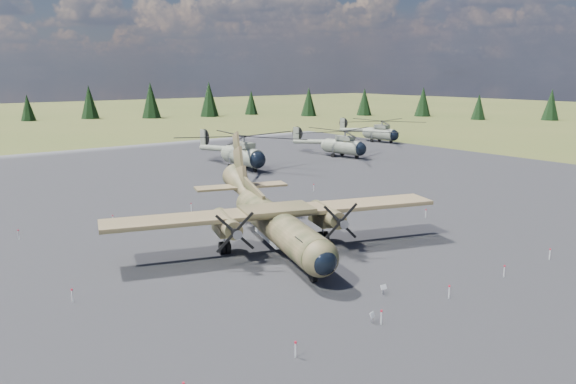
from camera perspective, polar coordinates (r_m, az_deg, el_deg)
ground at (r=43.94m, az=0.08°, el=-5.97°), size 500.00×500.00×0.00m
apron at (r=51.89m, az=-6.68°, el=-3.22°), size 120.00×120.00×0.04m
transport_plane at (r=44.23m, az=-1.53°, el=-2.49°), size 25.82×23.01×8.66m
helicopter_near at (r=80.26m, az=-4.70°, el=4.77°), size 19.53×23.00×4.94m
helicopter_mid at (r=92.32m, az=5.59°, el=5.46°), size 20.15×21.78×4.42m
helicopter_far at (r=113.67m, az=9.34°, el=6.56°), size 18.56×20.91×4.35m
info_placard_left at (r=32.00m, az=8.54°, el=-12.34°), size 0.45×0.30×0.65m
info_placard_right at (r=35.91m, az=9.67°, el=-9.59°), size 0.44×0.23×0.67m
barrier_fence at (r=43.46m, az=-0.34°, el=-5.47°), size 33.12×29.62×0.85m
treeline at (r=46.25m, az=-0.62°, el=0.87°), size 305.50×298.66×10.91m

